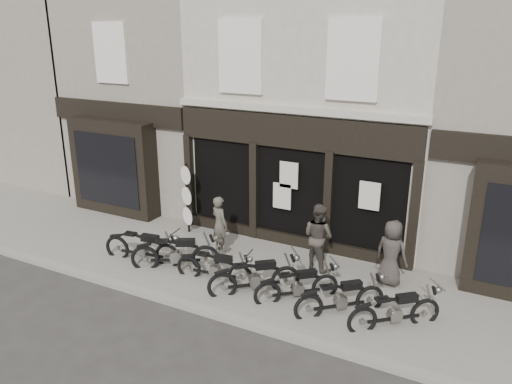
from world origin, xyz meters
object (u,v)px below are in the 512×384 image
at_px(motorcycle_6, 395,314).
at_px(man_right, 391,253).
at_px(motorcycle_0, 143,250).
at_px(man_left, 220,224).
at_px(advert_sign_post, 187,201).
at_px(motorcycle_1, 176,256).
at_px(motorcycle_4, 298,288).
at_px(motorcycle_5, 341,301).
at_px(man_centre, 318,237).
at_px(motorcycle_2, 215,270).
at_px(motorcycle_3, 255,280).

height_order(motorcycle_6, man_right, man_right).
bearing_deg(motorcycle_0, man_left, 34.89).
height_order(motorcycle_6, advert_sign_post, advert_sign_post).
bearing_deg(man_left, motorcycle_1, 93.74).
relative_size(motorcycle_1, motorcycle_4, 1.27).
relative_size(motorcycle_5, motorcycle_6, 0.99).
relative_size(motorcycle_5, man_left, 1.06).
bearing_deg(man_left, motorcycle_0, 67.15).
height_order(motorcycle_6, man_centre, man_centre).
height_order(motorcycle_4, motorcycle_5, motorcycle_5).
relative_size(man_left, man_right, 0.98).
xyz_separation_m(motorcycle_2, motorcycle_3, (1.17, -0.07, 0.04)).
bearing_deg(advert_sign_post, motorcycle_5, 2.69).
bearing_deg(man_right, man_centre, 14.97).
bearing_deg(motorcycle_5, man_right, 28.16).
bearing_deg(man_left, motorcycle_6, -171.86).
bearing_deg(motorcycle_2, motorcycle_5, -8.09).
distance_m(motorcycle_0, man_left, 2.20).
bearing_deg(motorcycle_6, man_centre, 103.33).
bearing_deg(man_centre, man_left, 27.53).
xyz_separation_m(motorcycle_2, motorcycle_5, (3.28, 0.00, 0.01)).
relative_size(man_centre, man_right, 1.07).
height_order(motorcycle_1, motorcycle_4, motorcycle_1).
height_order(motorcycle_2, motorcycle_6, motorcycle_6).
bearing_deg(motorcycle_5, man_centre, 81.93).
height_order(motorcycle_3, man_right, man_right).
distance_m(motorcycle_0, motorcycle_5, 5.60).
height_order(motorcycle_3, motorcycle_5, motorcycle_3).
height_order(motorcycle_5, motorcycle_6, motorcycle_5).
bearing_deg(man_left, motorcycle_3, 165.01).
xyz_separation_m(motorcycle_0, man_centre, (4.36, 1.79, 0.58)).
bearing_deg(motorcycle_3, motorcycle_1, 135.94).
height_order(motorcycle_5, advert_sign_post, advert_sign_post).
bearing_deg(motorcycle_4, motorcycle_1, 137.87).
distance_m(motorcycle_6, man_centre, 3.07).
height_order(motorcycle_1, man_left, man_left).
relative_size(man_centre, advert_sign_post, 0.77).
xyz_separation_m(man_centre, advert_sign_post, (-4.42, 0.43, 0.11)).
xyz_separation_m(motorcycle_0, motorcycle_5, (5.60, -0.02, -0.03)).
relative_size(motorcycle_4, man_centre, 0.94).
bearing_deg(motorcycle_1, motorcycle_3, -32.71).
bearing_deg(man_right, motorcycle_0, 30.56).
bearing_deg(advert_sign_post, motorcycle_2, -18.93).
distance_m(motorcycle_3, motorcycle_4, 1.03).
xyz_separation_m(motorcycle_5, man_left, (-4.05, 1.49, 0.53)).
xyz_separation_m(motorcycle_0, motorcycle_1, (1.05, 0.09, 0.01)).
distance_m(motorcycle_1, man_right, 5.49).
height_order(motorcycle_1, advert_sign_post, advert_sign_post).
relative_size(motorcycle_0, motorcycle_6, 1.30).
bearing_deg(motorcycle_4, man_left, 112.93).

